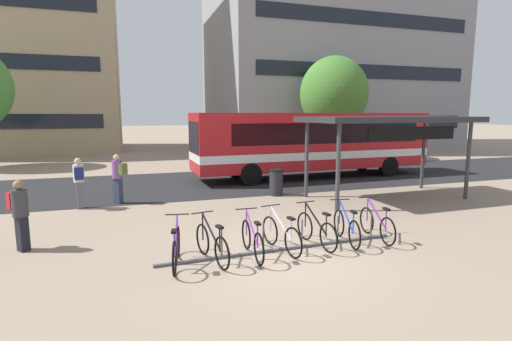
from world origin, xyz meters
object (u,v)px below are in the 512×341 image
at_px(transit_shelter, 389,122).
at_px(street_tree_1, 334,94).
at_px(city_bus, 312,142).
at_px(parked_bicycle_silver_3, 281,235).
at_px(parked_bicycle_black_1, 212,244).
at_px(commuter_olive_pack_2, 118,175).
at_px(parked_bicycle_purple_6, 377,224).
at_px(commuter_red_pack_1, 20,210).
at_px(parked_bicycle_black_4, 316,230).
at_px(parked_bicycle_purple_2, 252,240).
at_px(parked_bicycle_purple_0, 176,248).
at_px(parked_bicycle_blue_5, 346,227).
at_px(trash_bin, 276,182).
at_px(commuter_navy_pack_0, 79,180).

bearing_deg(transit_shelter, street_tree_1, 68.65).
xyz_separation_m(city_bus, parked_bicycle_silver_3, (-5.39, -9.40, -1.39)).
bearing_deg(street_tree_1, parked_bicycle_black_1, -126.29).
xyz_separation_m(city_bus, commuter_olive_pack_2, (-9.08, -3.17, -0.76)).
distance_m(parked_bicycle_purple_6, commuter_red_pack_1, 8.56).
bearing_deg(parked_bicycle_black_1, street_tree_1, -48.58).
bearing_deg(parked_bicycle_black_4, parked_bicycle_purple_2, 90.52).
distance_m(parked_bicycle_purple_0, street_tree_1, 21.21).
height_order(parked_bicycle_blue_5, trash_bin, trash_bin).
relative_size(parked_bicycle_silver_3, parked_bicycle_blue_5, 1.00).
bearing_deg(parked_bicycle_purple_6, commuter_red_pack_1, 82.80).
relative_size(city_bus, parked_bicycle_purple_2, 7.02).
relative_size(transit_shelter, street_tree_1, 0.89).
xyz_separation_m(parked_bicycle_black_4, street_tree_1, (9.45, 16.18, 4.16)).
distance_m(parked_bicycle_silver_3, parked_bicycle_black_4, 0.94).
relative_size(parked_bicycle_purple_0, parked_bicycle_purple_6, 0.99).
xyz_separation_m(city_bus, commuter_navy_pack_0, (-10.30, -3.58, -0.78)).
xyz_separation_m(city_bus, street_tree_1, (4.99, 6.86, 2.76)).
height_order(parked_bicycle_purple_0, transit_shelter, transit_shelter).
bearing_deg(parked_bicycle_purple_6, parked_bicycle_black_1, 97.91).
bearing_deg(parked_bicycle_blue_5, commuter_navy_pack_0, 58.67).
height_order(parked_bicycle_purple_0, parked_bicycle_blue_5, same).
height_order(parked_bicycle_purple_6, transit_shelter, transit_shelter).
height_order(parked_bicycle_black_1, parked_bicycle_silver_3, same).
height_order(parked_bicycle_black_4, parked_bicycle_blue_5, same).
bearing_deg(transit_shelter, city_bus, 93.91).
bearing_deg(commuter_red_pack_1, parked_bicycle_silver_3, 34.60).
bearing_deg(street_tree_1, commuter_olive_pack_2, -144.52).
height_order(parked_bicycle_black_1, parked_bicycle_blue_5, same).
bearing_deg(parked_bicycle_purple_6, parked_bicycle_black_4, 94.40).
height_order(parked_bicycle_black_4, commuter_olive_pack_2, commuter_olive_pack_2).
height_order(parked_bicycle_black_1, transit_shelter, transit_shelter).
bearing_deg(trash_bin, parked_bicycle_purple_2, -115.61).
bearing_deg(city_bus, parked_bicycle_black_1, 51.69).
bearing_deg(street_tree_1, parked_bicycle_purple_0, -127.95).
height_order(parked_bicycle_silver_3, parked_bicycle_purple_6, same).
xyz_separation_m(parked_bicycle_black_4, transit_shelter, (4.91, 3.97, 2.48)).
height_order(city_bus, commuter_navy_pack_0, city_bus).
bearing_deg(parked_bicycle_black_1, transit_shelter, -73.10).
xyz_separation_m(commuter_olive_pack_2, trash_bin, (5.80, -0.42, -0.50)).
distance_m(parked_bicycle_purple_0, parked_bicycle_purple_6, 5.04).
height_order(city_bus, commuter_olive_pack_2, city_bus).
xyz_separation_m(parked_bicycle_silver_3, transit_shelter, (5.85, 4.05, 2.48)).
xyz_separation_m(parked_bicycle_black_4, commuter_navy_pack_0, (-5.84, 5.74, 0.61)).
bearing_deg(parked_bicycle_black_4, parked_bicycle_black_1, 88.25).
height_order(parked_bicycle_purple_0, street_tree_1, street_tree_1).
bearing_deg(city_bus, parked_bicycle_blue_5, 66.85).
xyz_separation_m(parked_bicycle_blue_5, parked_bicycle_purple_6, (0.87, -0.00, 0.00)).
bearing_deg(commuter_red_pack_1, trash_bin, 79.56).
distance_m(transit_shelter, commuter_olive_pack_2, 9.96).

